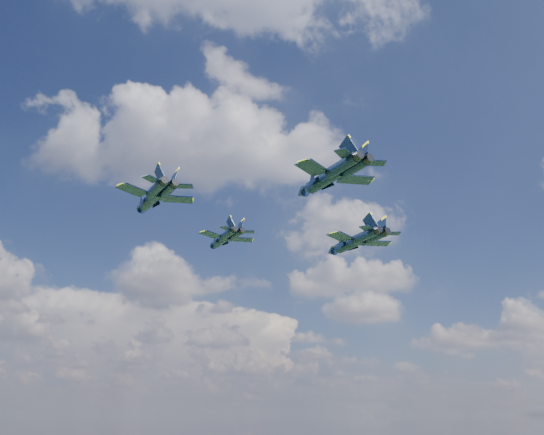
{
  "coord_description": "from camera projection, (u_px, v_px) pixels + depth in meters",
  "views": [
    {
      "loc": [
        -3.96,
        -82.6,
        28.94
      ],
      "look_at": [
        -4.2,
        -3.54,
        58.49
      ],
      "focal_mm": 35.0,
      "sensor_mm": 36.0,
      "label": 1
    }
  ],
  "objects": [
    {
      "name": "jet_slot",
      "position": [
        323.0,
        180.0,
        70.94
      ],
      "size": [
        11.5,
        15.24,
        3.74
      ],
      "rotation": [
        0.0,
        0.0,
        0.55
      ],
      "color": "black"
    },
    {
      "name": "jet_left",
      "position": [
        150.0,
        200.0,
        74.66
      ],
      "size": [
        10.5,
        13.93,
        3.41
      ],
      "rotation": [
        0.0,
        0.0,
        0.54
      ],
      "color": "black"
    },
    {
      "name": "jet_right",
      "position": [
        349.0,
        244.0,
        94.78
      ],
      "size": [
        12.42,
        16.64,
        4.05
      ],
      "rotation": [
        0.0,
        0.0,
        0.52
      ],
      "color": "black"
    },
    {
      "name": "jet_lead",
      "position": [
        221.0,
        240.0,
        101.74
      ],
      "size": [
        10.39,
        13.96,
        3.39
      ],
      "rotation": [
        0.0,
        0.0,
        0.51
      ],
      "color": "black"
    }
  ]
}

